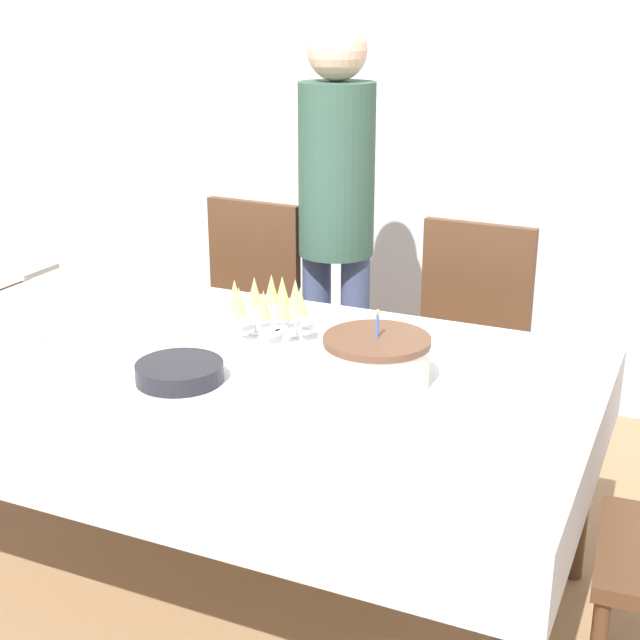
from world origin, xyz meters
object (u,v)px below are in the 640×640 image
dining_chair_far_right (464,351)px  champagne_tray (270,309)px  birthday_cake (377,361)px  person_standing (336,203)px  plate_stack_main (180,372)px  high_chair (29,313)px  dining_chair_far_left (240,316)px

dining_chair_far_right → champagne_tray: dining_chair_far_right is taller
birthday_cake → person_standing: person_standing is taller
plate_stack_main → dining_chair_far_right: bearing=65.9°
dining_chair_far_right → high_chair: (-1.77, -0.20, -0.05)m
plate_stack_main → person_standing: bearing=93.2°
dining_chair_far_right → plate_stack_main: bearing=-114.1°
dining_chair_far_left → high_chair: (-0.88, -0.20, -0.05)m
birthday_cake → person_standing: bearing=118.5°
birthday_cake → plate_stack_main: 0.51m
champagne_tray → plate_stack_main: bearing=-102.8°
champagne_tray → birthday_cake: bearing=-22.8°
champagne_tray → plate_stack_main: 0.37m
person_standing → high_chair: (-1.23, -0.32, -0.50)m
birthday_cake → high_chair: 1.92m
plate_stack_main → person_standing: person_standing is taller
dining_chair_far_left → dining_chair_far_right: bearing=0.0°
dining_chair_far_right → champagne_tray: 0.87m
dining_chair_far_left → plate_stack_main: (0.42, -1.06, 0.24)m
birthday_cake → plate_stack_main: (-0.47, -0.19, -0.04)m
plate_stack_main → person_standing: (-0.07, 1.18, 0.21)m
champagne_tray → dining_chair_far_left: bearing=125.2°
person_standing → high_chair: bearing=-165.4°
plate_stack_main → person_standing: size_ratio=0.14×
birthday_cake → champagne_tray: (-0.39, 0.16, 0.03)m
high_chair → dining_chair_far_left: bearing=12.8°
birthday_cake → dining_chair_far_left: bearing=135.6°
plate_stack_main → high_chair: bearing=146.4°
plate_stack_main → champagne_tray: bearing=77.2°
plate_stack_main → high_chair: size_ratio=0.32×
dining_chair_far_left → dining_chair_far_right: size_ratio=1.00×
dining_chair_far_left → birthday_cake: dining_chair_far_left is taller
dining_chair_far_right → champagne_tray: bearing=-119.2°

